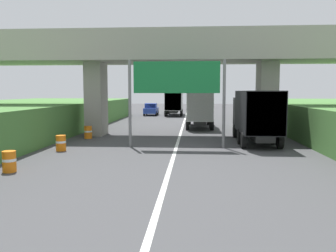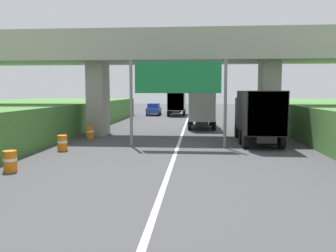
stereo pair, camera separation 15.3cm
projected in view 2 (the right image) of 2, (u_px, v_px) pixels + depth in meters
name	position (u px, v px, depth m)	size (l,w,h in m)	color
lane_centre_stripe	(178.00, 147.00, 21.54)	(0.20, 85.52, 0.01)	white
overpass_bridge	(182.00, 58.00, 26.61)	(40.00, 4.80, 7.79)	#9E998E
overhead_highway_sign	(178.00, 83.00, 21.23)	(5.88, 0.18, 5.29)	slate
truck_black	(257.00, 114.00, 23.12)	(2.44, 7.30, 3.44)	black
truck_green	(177.00, 102.00, 50.25)	(2.44, 7.30, 3.44)	black
truck_white	(202.00, 107.00, 33.16)	(2.44, 7.30, 3.44)	black
car_blue	(154.00, 109.00, 50.53)	(1.86, 4.10, 1.72)	#233D9E
construction_barrel_2	(10.00, 161.00, 14.95)	(0.57, 0.57, 0.90)	orange
construction_barrel_3	(62.00, 143.00, 20.27)	(0.57, 0.57, 0.90)	orange
construction_barrel_4	(90.00, 132.00, 25.61)	(0.57, 0.57, 0.90)	orange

